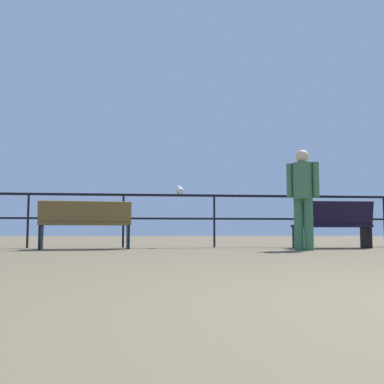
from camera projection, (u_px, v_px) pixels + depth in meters
The scene contains 5 objects.
pier_railing at pixel (214, 208), 9.34m from camera, with size 22.87×0.05×1.11m.
bench_near_left at pixel (86, 222), 8.22m from camera, with size 1.71×0.79×0.89m.
bench_near_right at pixel (333, 223), 8.75m from camera, with size 1.52×0.66×0.93m.
person_by_bench at pixel (303, 192), 7.83m from camera, with size 0.51×0.35×1.78m.
seagull_on_rail at pixel (180, 190), 9.31m from camera, with size 0.19×0.41×0.19m.
Camera 1 is at (-1.51, -1.57, 0.33)m, focal length 41.31 mm.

